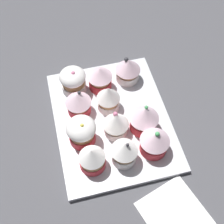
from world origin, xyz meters
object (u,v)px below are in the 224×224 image
cupcake_3 (124,152)px  cupcake_9 (78,103)px  baking_tray (112,120)px  cupcake_0 (155,141)px  cupcake_4 (118,123)px  cupcake_5 (107,98)px  cupcake_7 (92,158)px  cupcake_8 (82,131)px  cupcake_2 (128,69)px  napkin (174,213)px  cupcake_10 (73,81)px  cupcake_1 (144,118)px  cupcake_6 (100,78)px

cupcake_3 → cupcake_9: 16.40cm
baking_tray → cupcake_0: size_ratio=4.64×
cupcake_4 → cupcake_5: size_ratio=0.98×
cupcake_7 → cupcake_8: 6.69cm
baking_tray → cupcake_8: (-3.70, 7.79, 4.29)cm
cupcake_2 → napkin: 35.57cm
cupcake_0 → cupcake_5: bearing=28.3°
cupcake_10 → cupcake_3: bearing=-161.8°
cupcake_1 → cupcake_5: bearing=41.9°
cupcake_1 → cupcake_3: (-6.81, 6.46, -0.17)cm
cupcake_1 → cupcake_5: size_ratio=1.04×
cupcake_8 → napkin: 25.72cm
cupcake_8 → cupcake_2: bearing=-44.8°
cupcake_2 → cupcake_3: same height
cupcake_0 → cupcake_10: 24.91cm
cupcake_4 → cupcake_7: cupcake_4 is taller
cupcake_5 → cupcake_9: size_ratio=1.09×
baking_tray → cupcake_7: cupcake_7 is taller
baking_tray → cupcake_6: 10.94cm
cupcake_3 → cupcake_8: 10.42cm
cupcake_0 → cupcake_9: (14.03, 14.00, -0.18)cm
cupcake_0 → cupcake_10: same height
baking_tray → cupcake_4: (-3.54, -0.49, 4.21)cm
cupcake_4 → cupcake_2: bearing=-23.5°
cupcake_4 → cupcake_10: (14.26, 7.57, -0.01)cm
cupcake_5 → cupcake_10: bearing=43.7°
cupcake_0 → cupcake_9: bearing=45.0°
cupcake_9 → napkin: 32.00cm
cupcake_4 → cupcake_10: 16.15cm
cupcake_10 → napkin: (-35.02, -14.00, -4.51)cm
cupcake_3 → cupcake_4: size_ratio=1.01×
napkin → cupcake_9: bearing=26.1°
cupcake_7 → cupcake_8: size_ratio=0.94×
cupcake_3 → cupcake_0: bearing=-83.5°
baking_tray → cupcake_6: size_ratio=4.94×
cupcake_2 → cupcake_4: 15.84cm
cupcake_5 → cupcake_1: bearing=-138.1°
cupcake_5 → cupcake_9: (0.59, 6.77, -0.39)cm
baking_tray → cupcake_7: size_ratio=4.89×
cupcake_3 → cupcake_10: bearing=18.2°
cupcake_7 → cupcake_10: 21.04cm
cupcake_1 → cupcake_10: cupcake_1 is taller
cupcake_1 → cupcake_5: 10.00cm
baking_tray → napkin: size_ratio=2.81×
cupcake_6 → cupcake_10: bearing=84.7°
cupcake_3 → cupcake_6: cupcake_3 is taller
cupcake_4 → cupcake_5: (7.13, 0.75, 0.20)cm
cupcake_0 → cupcake_10: size_ratio=0.99×
cupcake_5 → cupcake_10: (7.13, 6.82, -0.20)cm
cupcake_6 → cupcake_9: size_ratio=1.00×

